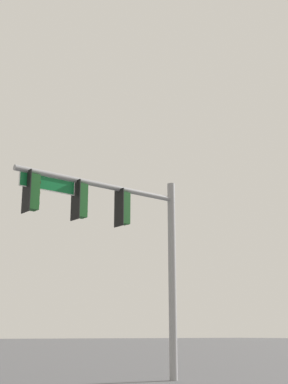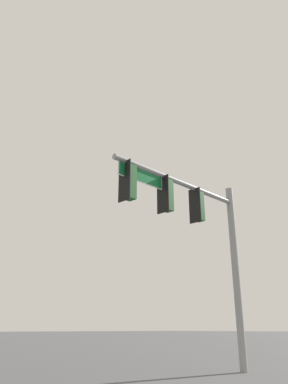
{
  "view_description": "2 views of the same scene",
  "coord_description": "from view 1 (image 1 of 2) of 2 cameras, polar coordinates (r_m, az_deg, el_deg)",
  "views": [
    {
      "loc": [
        6.47,
        9.7,
        1.51
      ],
      "look_at": [
        -2.86,
        -3.6,
        5.86
      ],
      "focal_mm": 50.0,
      "sensor_mm": 36.0,
      "label": 1
    },
    {
      "loc": [
        6.93,
        3.27,
        1.46
      ],
      "look_at": [
        -1.08,
        -5.92,
        5.93
      ],
      "focal_mm": 35.0,
      "sensor_mm": 36.0,
      "label": 2
    }
  ],
  "objects": [
    {
      "name": "signal_pole_near",
      "position": [
        18.19,
        -2.13,
        -4.32
      ],
      "size": [
        6.42,
        0.77,
        6.97
      ],
      "color": "gray",
      "rests_on": "ground_plane"
    }
  ]
}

